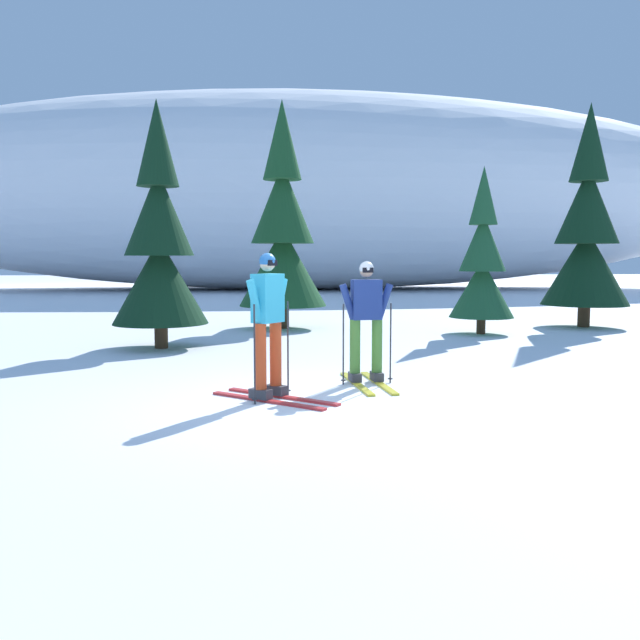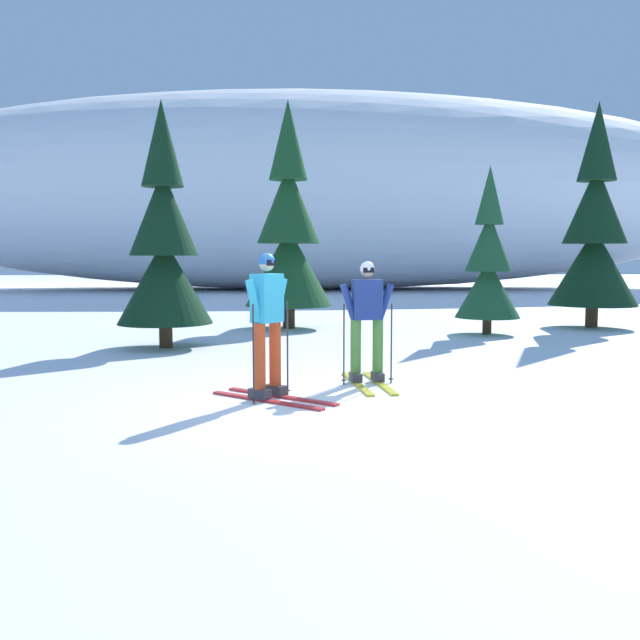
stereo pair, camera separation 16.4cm
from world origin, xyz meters
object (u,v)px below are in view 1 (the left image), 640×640
(skier_navy_jacket, at_px, (366,320))
(pine_tree_far_left, at_px, (159,245))
(pine_tree_far_right, at_px, (587,234))
(skier_cyan_jacket, at_px, (268,324))
(pine_tree_center_right, at_px, (482,264))
(pine_tree_center_left, at_px, (283,234))

(skier_navy_jacket, xyz_separation_m, pine_tree_far_left, (-3.51, 3.96, 1.11))
(skier_navy_jacket, distance_m, pine_tree_far_right, 9.99)
(skier_cyan_jacket, xyz_separation_m, pine_tree_far_left, (-2.14, 4.96, 1.05))
(skier_navy_jacket, relative_size, skier_cyan_jacket, 0.95)
(pine_tree_center_right, bearing_deg, skier_navy_jacket, -120.41)
(skier_navy_jacket, xyz_separation_m, skier_cyan_jacket, (-1.37, -1.00, 0.06))
(skier_cyan_jacket, height_order, pine_tree_center_right, pine_tree_center_right)
(skier_navy_jacket, xyz_separation_m, pine_tree_center_right, (3.51, 5.99, 0.72))
(pine_tree_far_left, bearing_deg, skier_navy_jacket, -48.41)
(pine_tree_far_left, bearing_deg, skier_cyan_jacket, -66.63)
(pine_tree_center_left, relative_size, pine_tree_center_right, 1.46)
(skier_navy_jacket, bearing_deg, pine_tree_far_right, 48.01)
(skier_cyan_jacket, bearing_deg, pine_tree_center_right, 55.05)
(pine_tree_center_right, height_order, pine_tree_far_right, pine_tree_far_right)
(pine_tree_far_left, height_order, pine_tree_center_left, pine_tree_center_left)
(skier_cyan_jacket, bearing_deg, pine_tree_far_right, 46.28)
(pine_tree_center_left, bearing_deg, skier_navy_jacket, -81.90)
(skier_navy_jacket, height_order, pine_tree_far_right, pine_tree_far_right)
(skier_cyan_jacket, relative_size, pine_tree_far_right, 0.33)
(skier_cyan_jacket, bearing_deg, skier_navy_jacket, 36.14)
(skier_cyan_jacket, relative_size, pine_tree_center_right, 0.48)
(pine_tree_center_left, bearing_deg, pine_tree_far_right, -1.49)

